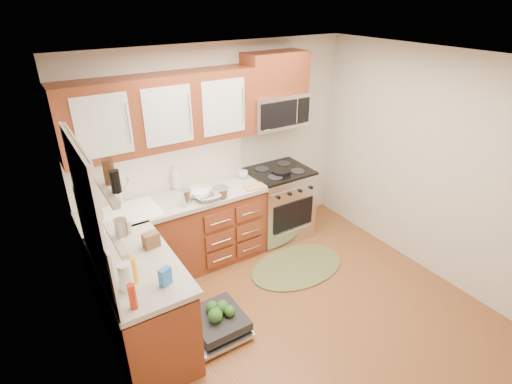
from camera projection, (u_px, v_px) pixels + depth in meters
floor at (303, 317)px, 4.09m from camera, size 3.50×3.50×0.00m
ceiling at (321, 64)px, 2.96m from camera, size 3.50×3.50×0.00m
wall_back at (219, 151)px, 4.85m from camera, size 3.50×0.04×2.50m
wall_left at (109, 278)px, 2.69m from camera, size 0.04×3.50×2.50m
wall_right at (436, 169)px, 4.36m from camera, size 0.04×3.50×2.50m
base_cabinet_back at (179, 237)px, 4.65m from camera, size 2.05×0.60×0.85m
base_cabinet_left at (143, 308)px, 3.60m from camera, size 0.60×1.25×0.85m
countertop_back at (175, 201)px, 4.42m from camera, size 2.07×0.64×0.05m
countertop_left at (137, 265)px, 3.39m from camera, size 0.64×1.27×0.05m
backsplash_back at (163, 167)px, 4.51m from camera, size 2.05×0.02×0.57m
backsplash_left at (95, 245)px, 3.11m from camera, size 0.02×1.25×0.57m
upper_cabinets at (162, 112)px, 4.09m from camera, size 2.05×0.35×0.75m
cabinet_over_mw at (275, 73)px, 4.64m from camera, size 0.76×0.35×0.47m
range at (279, 203)px, 5.28m from camera, size 0.76×0.64×0.95m
microwave at (275, 110)px, 4.82m from camera, size 0.76×0.38×0.40m
sink at (130, 223)px, 4.20m from camera, size 0.62×0.50×0.26m
dishwasher at (215, 324)px, 3.86m from camera, size 0.70×0.60×0.20m
window at (87, 209)px, 2.94m from camera, size 0.03×1.05×1.05m
window_blind at (82, 167)px, 2.80m from camera, size 0.02×0.96×0.40m
shelf_upper at (106, 191)px, 2.08m from camera, size 0.04×0.40×0.03m
shelf_lower at (115, 239)px, 2.22m from camera, size 0.04×0.40×0.03m
rug at (297, 266)px, 4.82m from camera, size 1.33×1.01×0.02m
skillet at (281, 172)px, 4.96m from camera, size 0.24×0.24×0.04m
stock_pot at (220, 192)px, 4.44m from camera, size 0.21×0.21×0.11m
cutting_board at (255, 187)px, 4.67m from camera, size 0.27×0.19×0.02m
canister at (186, 197)px, 4.26m from camera, size 0.12×0.12×0.18m
paper_towel_roll at (126, 277)px, 3.04m from camera, size 0.14×0.14×0.23m
mustard_bottle at (132, 270)px, 3.11m from camera, size 0.08×0.08×0.23m
red_bottle at (133, 297)px, 2.85m from camera, size 0.07×0.07×0.21m
wooden_box at (151, 240)px, 3.57m from camera, size 0.15×0.12×0.14m
blue_carton at (165, 276)px, 3.10m from camera, size 0.11×0.09×0.15m
bowl_a at (208, 196)px, 4.40m from camera, size 0.33×0.33×0.07m
bowl_b at (199, 193)px, 4.46m from camera, size 0.28×0.28×0.08m
cup at (243, 174)px, 4.90m from camera, size 0.15×0.15×0.09m
soap_bottle_a at (176, 177)px, 4.58m from camera, size 0.13×0.13×0.31m
soap_bottle_b at (126, 223)px, 3.77m from camera, size 0.10×0.11×0.19m
soap_bottle_c at (99, 232)px, 3.66m from camera, size 0.16×0.16×0.16m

